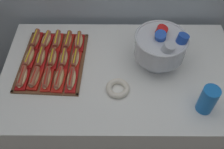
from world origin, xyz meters
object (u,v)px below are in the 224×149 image
(hot_dog_9, at_px, (75,59))
(hot_dog_10, at_px, (35,40))
(hot_dog_3, at_px, (59,79))
(hot_dog_13, at_px, (68,41))
(punch_bowl, at_px, (161,46))
(hot_dog_8, at_px, (64,59))
(cup_stack, at_px, (208,100))
(hot_dog_0, at_px, (22,78))
(hot_dog_7, at_px, (52,59))
(buffet_table, at_px, (120,101))
(hot_dog_6, at_px, (41,58))
(hot_dog_12, at_px, (57,40))
(hot_dog_14, at_px, (79,41))
(donut, at_px, (118,88))
(hot_dog_11, at_px, (46,40))
(serving_tray, at_px, (53,62))
(hot_dog_5, at_px, (29,57))
(hot_dog_2, at_px, (47,79))
(hot_dog_1, at_px, (35,78))
(hot_dog_4, at_px, (71,79))

(hot_dog_9, bearing_deg, hot_dog_10, 148.49)
(hot_dog_3, xyz_separation_m, hot_dog_13, (0.02, 0.33, 0.00))
(punch_bowl, bearing_deg, hot_dog_8, 179.20)
(hot_dog_13, xyz_separation_m, cup_stack, (0.82, -0.51, 0.05))
(hot_dog_0, xyz_separation_m, hot_dog_3, (0.22, -0.01, 0.00))
(hot_dog_7, height_order, punch_bowl, punch_bowl)
(hot_dog_3, xyz_separation_m, cup_stack, (0.84, -0.18, 0.05))
(buffet_table, relative_size, cup_stack, 8.65)
(hot_dog_3, bearing_deg, hot_dog_8, 87.30)
(hot_dog_6, height_order, hot_dog_12, hot_dog_12)
(cup_stack, bearing_deg, hot_dog_14, 146.03)
(hot_dog_7, height_order, donut, hot_dog_7)
(hot_dog_14, bearing_deg, hot_dog_7, -134.97)
(hot_dog_11, xyz_separation_m, donut, (0.49, -0.39, -0.02))
(hot_dog_6, bearing_deg, donut, -24.49)
(serving_tray, xyz_separation_m, hot_dog_6, (-0.07, 0.00, 0.03))
(serving_tray, xyz_separation_m, hot_dog_11, (-0.07, 0.17, 0.03))
(hot_dog_6, bearing_deg, hot_dog_14, 33.55)
(serving_tray, relative_size, hot_dog_14, 3.36)
(cup_stack, bearing_deg, hot_dog_3, 167.99)
(buffet_table, bearing_deg, punch_bowl, 13.67)
(hot_dog_3, distance_m, hot_dog_5, 0.28)
(serving_tray, bearing_deg, hot_dog_0, -134.97)
(hot_dog_0, xyz_separation_m, hot_dog_6, (0.08, 0.16, 0.00))
(hot_dog_9, distance_m, hot_dog_12, 0.22)
(serving_tray, bearing_deg, hot_dog_2, -92.70)
(hot_dog_1, distance_m, hot_dog_4, 0.23)
(buffet_table, relative_size, hot_dog_14, 9.36)
(hot_dog_12, distance_m, punch_bowl, 0.71)
(hot_dog_6, bearing_deg, hot_dog_0, -117.14)
(hot_dog_4, relative_size, hot_dog_9, 1.07)
(hot_dog_9, xyz_separation_m, donut, (0.27, -0.22, -0.02))
(hot_dog_0, xyz_separation_m, donut, (0.58, -0.06, -0.02))
(hot_dog_12, distance_m, cup_stack, 1.04)
(hot_dog_9, distance_m, punch_bowl, 0.54)
(hot_dog_0, xyz_separation_m, hot_dog_9, (0.31, 0.15, 0.00))
(buffet_table, height_order, hot_dog_1, hot_dog_1)
(buffet_table, relative_size, hot_dog_11, 9.46)
(hot_dog_9, bearing_deg, hot_dog_2, -134.97)
(hot_dog_11, height_order, punch_bowl, punch_bowl)
(serving_tray, distance_m, hot_dog_10, 0.23)
(hot_dog_0, relative_size, donut, 1.20)
(hot_dog_2, relative_size, hot_dog_10, 0.94)
(hot_dog_6, distance_m, hot_dog_10, 0.18)
(hot_dog_4, relative_size, hot_dog_11, 1.10)
(buffet_table, distance_m, donut, 0.41)
(hot_dog_10, height_order, cup_stack, cup_stack)
(hot_dog_8, height_order, hot_dog_11, hot_dog_8)
(hot_dog_1, relative_size, hot_dog_4, 0.92)
(hot_dog_10, height_order, punch_bowl, punch_bowl)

